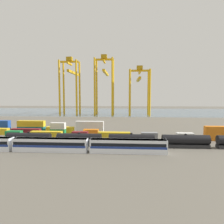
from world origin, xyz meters
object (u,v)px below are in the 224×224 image
at_px(gantry_crane_west, 71,80).
at_px(gantry_crane_central, 105,79).
at_px(freight_tank_row, 131,140).
at_px(shipping_container_5, 185,136).
at_px(passenger_train, 51,144).
at_px(shipping_container_0, 14,134).
at_px(shipping_container_4, 149,136).
at_px(gantry_crane_east, 139,85).

height_order(gantry_crane_west, gantry_crane_central, gantry_crane_central).
xyz_separation_m(freight_tank_row, gantry_crane_west, (-49.74, 108.86, 28.08)).
bearing_deg(shipping_container_5, passenger_train, -157.03).
bearing_deg(passenger_train, gantry_crane_central, 88.24).
relative_size(freight_tank_row, shipping_container_0, 13.55).
xyz_separation_m(shipping_container_5, gantry_crane_west, (-69.73, 97.61, 28.86)).
relative_size(passenger_train, gantry_crane_central, 1.30).
bearing_deg(gantry_crane_central, shipping_container_5, -67.84).
bearing_deg(passenger_train, shipping_container_0, 139.64).
bearing_deg(shipping_container_0, passenger_train, -40.36).
xyz_separation_m(passenger_train, shipping_container_0, (-21.75, 18.48, -0.84)).
height_order(shipping_container_0, shipping_container_5, same).
distance_m(passenger_train, shipping_container_4, 35.70).
height_order(passenger_train, shipping_container_4, passenger_train).
distance_m(passenger_train, gantry_crane_central, 120.28).
bearing_deg(shipping_container_4, gantry_crane_central, 105.33).
height_order(passenger_train, freight_tank_row, freight_tank_row).
bearing_deg(freight_tank_row, gantry_crane_east, 84.91).
bearing_deg(shipping_container_0, gantry_crane_central, 75.54).
bearing_deg(gantry_crane_west, passenger_train, -77.31).
bearing_deg(shipping_container_5, gantry_crane_central, 112.16).
relative_size(shipping_container_5, gantry_crane_east, 0.15).
height_order(freight_tank_row, shipping_container_5, freight_tank_row).
bearing_deg(shipping_container_5, gantry_crane_west, 125.54).
relative_size(freight_tank_row, gantry_crane_west, 1.65).
height_order(shipping_container_4, gantry_crane_central, gantry_crane_central).
distance_m(passenger_train, gantry_crane_west, 122.25).
xyz_separation_m(passenger_train, gantry_crane_central, (3.59, 116.73, 28.80)).
distance_m(passenger_train, shipping_container_0, 28.55).
relative_size(shipping_container_4, gantry_crane_central, 0.12).
distance_m(passenger_train, gantry_crane_east, 123.20).
bearing_deg(freight_tank_row, passenger_train, -162.97).
bearing_deg(shipping_container_4, shipping_container_0, 180.00).
distance_m(shipping_container_4, gantry_crane_west, 116.50).
relative_size(passenger_train, shipping_container_0, 11.01).
bearing_deg(gantry_crane_west, shipping_container_5, -54.46).
height_order(shipping_container_4, gantry_crane_west, gantry_crane_west).
distance_m(shipping_container_0, shipping_container_5, 65.34).
bearing_deg(shipping_container_0, gantry_crane_east, 60.61).
distance_m(freight_tank_row, shipping_container_5, 22.95).
relative_size(shipping_container_5, gantry_crane_central, 0.12).
xyz_separation_m(shipping_container_4, gantry_crane_east, (2.79, 97.76, 24.40)).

